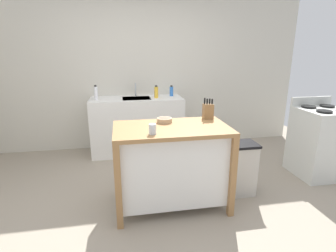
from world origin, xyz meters
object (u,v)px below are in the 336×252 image
(knife_block, at_px, (208,111))
(kitchen_island, at_px, (171,162))
(trash_bin, at_px, (239,168))
(sink_faucet, at_px, (136,90))
(drinking_cup, at_px, (153,129))
(bottle_spray_cleaner, at_px, (156,92))
(stove, at_px, (320,142))
(bottle_dish_soap, at_px, (171,91))
(bottle_hand_soap, at_px, (96,93))
(bowl_ceramic_small, at_px, (164,120))

(knife_block, bearing_deg, kitchen_island, -152.31)
(knife_block, distance_m, trash_bin, 0.78)
(kitchen_island, xyz_separation_m, sink_faucet, (-0.25, 1.80, 0.52))
(trash_bin, bearing_deg, kitchen_island, -174.00)
(drinking_cup, bearing_deg, bottle_spray_cleaner, 81.09)
(knife_block, distance_m, stove, 1.71)
(trash_bin, xyz_separation_m, bottle_dish_soap, (-0.49, 1.66, 0.68))
(knife_block, relative_size, bottle_dish_soap, 1.36)
(bottle_spray_cleaner, bearing_deg, sink_faucet, 147.82)
(trash_bin, relative_size, stove, 0.61)
(knife_block, bearing_deg, drinking_cup, -146.37)
(kitchen_island, distance_m, bottle_dish_soap, 1.84)
(bottle_hand_soap, bearing_deg, drinking_cup, -70.28)
(bottle_dish_soap, bearing_deg, knife_block, -84.97)
(sink_faucet, distance_m, bottle_spray_cleaner, 0.37)
(knife_block, relative_size, bottle_hand_soap, 1.06)
(trash_bin, height_order, bottle_hand_soap, bottle_hand_soap)
(drinking_cup, xyz_separation_m, sink_faucet, (-0.03, 2.01, 0.08))
(bowl_ceramic_small, distance_m, bottle_dish_soap, 1.62)
(trash_bin, height_order, stove, stove)
(kitchen_island, xyz_separation_m, trash_bin, (0.83, 0.09, -0.18))
(drinking_cup, height_order, stove, stove)
(kitchen_island, xyz_separation_m, drinking_cup, (-0.22, -0.21, 0.44))
(knife_block, relative_size, trash_bin, 0.38)
(knife_block, distance_m, sink_faucet, 1.71)
(drinking_cup, relative_size, trash_bin, 0.15)
(kitchen_island, height_order, bottle_hand_soap, bottle_hand_soap)
(bowl_ceramic_small, bearing_deg, bottle_hand_soap, 120.15)
(drinking_cup, height_order, bottle_hand_soap, bottle_hand_soap)
(knife_block, height_order, sink_faucet, knife_block)
(kitchen_island, bearing_deg, bottle_dish_soap, 79.02)
(kitchen_island, bearing_deg, bottle_hand_soap, 118.57)
(drinking_cup, distance_m, sink_faucet, 2.01)
(drinking_cup, bearing_deg, bottle_dish_soap, 74.04)
(bowl_ceramic_small, distance_m, drinking_cup, 0.43)
(trash_bin, relative_size, sink_faucet, 2.86)
(kitchen_island, distance_m, knife_block, 0.72)
(bottle_spray_cleaner, distance_m, stove, 2.44)
(drinking_cup, relative_size, bottle_hand_soap, 0.43)
(bottle_spray_cleaner, distance_m, bottle_dish_soap, 0.31)
(sink_faucet, xyz_separation_m, bottle_dish_soap, (0.59, -0.06, -0.03))
(bottle_spray_cleaner, bearing_deg, bowl_ceramic_small, -94.31)
(bowl_ceramic_small, height_order, bottle_dish_soap, bottle_dish_soap)
(knife_block, distance_m, bottle_spray_cleaner, 1.41)
(kitchen_island, height_order, bottle_spray_cleaner, bottle_spray_cleaner)
(drinking_cup, height_order, bottle_spray_cleaner, bottle_spray_cleaner)
(bowl_ceramic_small, height_order, bottle_spray_cleaner, bottle_spray_cleaner)
(kitchen_island, height_order, trash_bin, kitchen_island)
(bottle_spray_cleaner, bearing_deg, kitchen_island, -92.26)
(stove, bearing_deg, bottle_hand_soap, 157.39)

